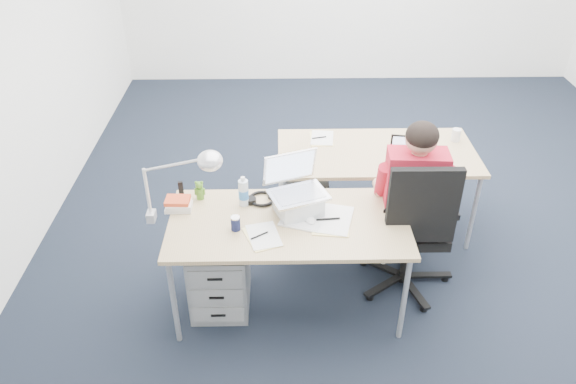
{
  "coord_description": "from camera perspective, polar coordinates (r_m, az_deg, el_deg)",
  "views": [
    {
      "loc": [
        -0.99,
        -3.86,
        2.94
      ],
      "look_at": [
        -0.93,
        -0.67,
        0.85
      ],
      "focal_mm": 35.0,
      "sensor_mm": 36.0,
      "label": 1
    }
  ],
  "objects": [
    {
      "name": "floor",
      "position": [
        4.95,
        10.69,
        -3.89
      ],
      "size": [
        7.0,
        7.0,
        0.0
      ],
      "primitive_type": "plane",
      "color": "black",
      "rests_on": "ground"
    },
    {
      "name": "room",
      "position": [
        4.16,
        13.18,
        15.28
      ],
      "size": [
        6.02,
        7.02,
        2.8
      ],
      "color": "white",
      "rests_on": "ground"
    },
    {
      "name": "desk_near",
      "position": [
        3.76,
        0.05,
        -3.58
      ],
      "size": [
        1.6,
        0.8,
        0.73
      ],
      "color": "tan",
      "rests_on": "ground"
    },
    {
      "name": "desk_far",
      "position": [
        4.63,
        8.99,
        3.63
      ],
      "size": [
        1.6,
        0.8,
        0.73
      ],
      "color": "tan",
      "rests_on": "ground"
    },
    {
      "name": "office_chair",
      "position": [
        4.23,
        12.01,
        -5.83
      ],
      "size": [
        0.73,
        0.73,
        1.15
      ],
      "rotation": [
        0.0,
        0.0,
        -0.01
      ],
      "color": "black",
      "rests_on": "ground"
    },
    {
      "name": "seated_person",
      "position": [
        4.17,
        12.17,
        -0.46
      ],
      "size": [
        0.42,
        0.73,
        1.33
      ],
      "rotation": [
        0.0,
        0.0,
        -0.06
      ],
      "color": "#B2192C",
      "rests_on": "ground"
    },
    {
      "name": "drawer_pedestal_near",
      "position": [
        4.05,
        -6.93,
        -8.15
      ],
      "size": [
        0.4,
        0.5,
        0.55
      ],
      "primitive_type": "cube",
      "color": "#949799",
      "rests_on": "ground"
    },
    {
      "name": "drawer_pedestal_far",
      "position": [
        4.76,
        1.47,
        -0.81
      ],
      "size": [
        0.4,
        0.5,
        0.55
      ],
      "primitive_type": "cube",
      "color": "#949799",
      "rests_on": "ground"
    },
    {
      "name": "silver_laptop",
      "position": [
        3.71,
        1.06,
        0.39
      ],
      "size": [
        0.45,
        0.41,
        0.4
      ],
      "primitive_type": null,
      "rotation": [
        0.0,
        0.0,
        0.36
      ],
      "color": "silver",
      "rests_on": "desk_near"
    },
    {
      "name": "wireless_keyboard",
      "position": [
        3.7,
        1.29,
        -3.28
      ],
      "size": [
        0.31,
        0.21,
        0.01
      ],
      "primitive_type": "cube",
      "rotation": [
        0.0,
        0.0,
        -0.35
      ],
      "color": "white",
      "rests_on": "desk_near"
    },
    {
      "name": "computer_mouse",
      "position": [
        3.72,
        2.27,
        -2.88
      ],
      "size": [
        0.09,
        0.12,
        0.04
      ],
      "primitive_type": "ellipsoid",
      "rotation": [
        0.0,
        0.0,
        0.33
      ],
      "color": "white",
      "rests_on": "desk_near"
    },
    {
      "name": "headphones",
      "position": [
        3.94,
        -2.66,
        -0.59
      ],
      "size": [
        0.3,
        0.27,
        0.04
      ],
      "primitive_type": null,
      "rotation": [
        0.0,
        0.0,
        0.36
      ],
      "color": "black",
      "rests_on": "desk_near"
    },
    {
      "name": "can_koozie",
      "position": [
        3.65,
        -5.35,
        -3.18
      ],
      "size": [
        0.06,
        0.06,
        0.1
      ],
      "primitive_type": "cylinder",
      "rotation": [
        0.0,
        0.0,
        0.01
      ],
      "color": "#12183A",
      "rests_on": "desk_near"
    },
    {
      "name": "water_bottle",
      "position": [
        3.85,
        -4.55,
        0.1
      ],
      "size": [
        0.08,
        0.08,
        0.22
      ],
      "primitive_type": "cylinder",
      "rotation": [
        0.0,
        0.0,
        0.08
      ],
      "color": "silver",
      "rests_on": "desk_near"
    },
    {
      "name": "bear_figurine",
      "position": [
        3.97,
        -8.97,
        0.22
      ],
      "size": [
        0.08,
        0.07,
        0.14
      ],
      "primitive_type": null,
      "rotation": [
        0.0,
        0.0,
        -0.13
      ],
      "color": "#326E1D",
      "rests_on": "desk_near"
    },
    {
      "name": "book_stack",
      "position": [
        3.91,
        -11.06,
        -1.19
      ],
      "size": [
        0.21,
        0.18,
        0.08
      ],
      "primitive_type": "cube",
      "rotation": [
        0.0,
        0.0,
        -0.29
      ],
      "color": "silver",
      "rests_on": "desk_near"
    },
    {
      "name": "cordless_phone",
      "position": [
        4.01,
        -10.81,
        0.24
      ],
      "size": [
        0.04,
        0.03,
        0.13
      ],
      "primitive_type": "cube",
      "rotation": [
        0.0,
        0.0,
        0.2
      ],
      "color": "black",
      "rests_on": "desk_near"
    },
    {
      "name": "papers_left",
      "position": [
        3.6,
        -2.63,
        -4.55
      ],
      "size": [
        0.26,
        0.31,
        0.01
      ],
      "primitive_type": "cube",
      "rotation": [
        0.0,
        0.0,
        0.3
      ],
      "color": "#FFEB93",
      "rests_on": "desk_near"
    },
    {
      "name": "papers_right",
      "position": [
        3.75,
        4.43,
        -2.9
      ],
      "size": [
        0.3,
        0.38,
        0.01
      ],
      "primitive_type": "cube",
      "rotation": [
        0.0,
        0.0,
        -0.21
      ],
      "color": "#FFEB93",
      "rests_on": "desk_near"
    },
    {
      "name": "sunglasses",
      "position": [
        3.88,
        10.38,
        -1.85
      ],
      "size": [
        0.12,
        0.07,
        0.02
      ],
      "primitive_type": null,
      "rotation": [
        0.0,
        0.0,
        0.22
      ],
      "color": "black",
      "rests_on": "desk_near"
    },
    {
      "name": "desk_lamp",
      "position": [
        3.68,
        -11.73,
        0.62
      ],
      "size": [
        0.49,
        0.21,
        0.54
      ],
      "primitive_type": null,
      "rotation": [
        0.0,
        0.0,
        -0.09
      ],
      "color": "silver",
      "rests_on": "desk_near"
    },
    {
      "name": "dark_laptop",
      "position": [
        4.38,
        12.44,
        3.84
      ],
      "size": [
        0.37,
        0.36,
        0.23
      ],
      "primitive_type": null,
      "rotation": [
        0.0,
        0.0,
        -0.17
      ],
      "color": "black",
      "rests_on": "desk_far"
    },
    {
      "name": "far_cup",
      "position": [
        4.89,
        16.7,
        5.57
      ],
      "size": [
        0.1,
        0.1,
        0.11
      ],
      "primitive_type": "cylinder",
      "rotation": [
        0.0,
        0.0,
        0.4
      ],
      "color": "white",
      "rests_on": "desk_far"
    },
    {
      "name": "far_papers",
      "position": [
        4.74,
        3.39,
        5.44
      ],
      "size": [
        0.2,
        0.27,
        0.01
      ],
      "primitive_type": "cube",
      "rotation": [
        0.0,
        0.0,
        -0.06
      ],
      "color": "white",
      "rests_on": "desk_far"
    }
  ]
}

